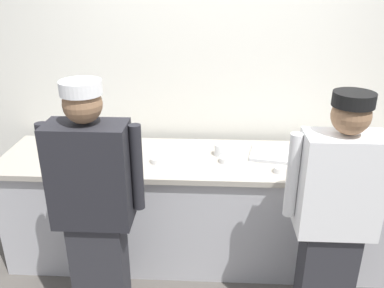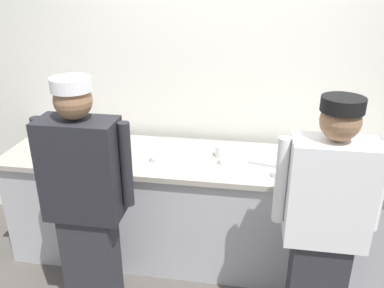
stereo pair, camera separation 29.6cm
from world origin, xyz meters
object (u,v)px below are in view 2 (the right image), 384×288
at_px(chef_near_left, 85,201).
at_px(ramekin_yellow_sauce, 278,174).
at_px(mixing_bowl_steel, 85,139).
at_px(ramekin_red_sauce, 225,161).
at_px(deli_cup, 221,151).
at_px(sheet_tray, 280,158).
at_px(ramekin_orange_sauce, 157,158).
at_px(plate_stack_front, 323,171).
at_px(chef_center, 324,225).

xyz_separation_m(chef_near_left, ramekin_yellow_sauce, (1.17, 0.51, 0.03)).
bearing_deg(mixing_bowl_steel, ramekin_red_sauce, -6.64).
distance_m(ramekin_red_sauce, deli_cup, 0.13).
bearing_deg(mixing_bowl_steel, sheet_tray, 0.34).
distance_m(sheet_tray, ramekin_orange_sauce, 0.92).
xyz_separation_m(plate_stack_front, ramekin_yellow_sauce, (-0.31, -0.08, -0.00)).
relative_size(chef_center, ramekin_yellow_sauce, 19.06).
xyz_separation_m(ramekin_yellow_sauce, ramekin_red_sauce, (-0.37, 0.15, -0.00)).
height_order(ramekin_red_sauce, deli_cup, deli_cup).
bearing_deg(plate_stack_front, ramekin_orange_sauce, 178.30).
relative_size(sheet_tray, ramekin_orange_sauce, 3.85).
relative_size(ramekin_yellow_sauce, ramekin_orange_sauce, 0.81).
height_order(plate_stack_front, sheet_tray, plate_stack_front).
distance_m(ramekin_yellow_sauce, deli_cup, 0.49).
distance_m(plate_stack_front, sheet_tray, 0.35).
relative_size(chef_center, sheet_tray, 4.03).
bearing_deg(ramekin_red_sauce, ramekin_yellow_sauce, -21.42).
relative_size(chef_center, plate_stack_front, 6.80).
height_order(mixing_bowl_steel, sheet_tray, mixing_bowl_steel).
height_order(ramekin_orange_sauce, deli_cup, deli_cup).
height_order(chef_near_left, sheet_tray, chef_near_left).
xyz_separation_m(chef_near_left, ramekin_red_sauce, (0.80, 0.66, 0.03)).
bearing_deg(chef_center, chef_near_left, -179.65).
distance_m(chef_near_left, deli_cup, 1.09).
bearing_deg(ramekin_yellow_sauce, chef_near_left, -156.49).
relative_size(chef_near_left, ramekin_yellow_sauce, 19.59).
bearing_deg(ramekin_yellow_sauce, ramekin_orange_sauce, 172.37).
bearing_deg(deli_cup, ramekin_red_sauce, -71.46).
bearing_deg(chef_near_left, chef_center, 0.35).
bearing_deg(chef_near_left, sheet_tray, 33.65).
distance_m(chef_center, ramekin_orange_sauce, 1.28).
height_order(sheet_tray, ramekin_yellow_sauce, ramekin_yellow_sauce).
bearing_deg(mixing_bowl_steel, chef_center, -23.99).
xyz_separation_m(chef_center, ramekin_red_sauce, (-0.62, 0.65, 0.05)).
bearing_deg(ramekin_orange_sauce, ramekin_yellow_sauce, -7.63).
height_order(chef_center, ramekin_red_sauce, chef_center).
distance_m(chef_near_left, sheet_tray, 1.44).
xyz_separation_m(mixing_bowl_steel, deli_cup, (1.09, -0.01, -0.02)).
bearing_deg(ramekin_yellow_sauce, mixing_bowl_steel, 169.54).
height_order(ramekin_yellow_sauce, deli_cup, deli_cup).
distance_m(mixing_bowl_steel, deli_cup, 1.09).
distance_m(chef_near_left, plate_stack_front, 1.60).
bearing_deg(chef_center, ramekin_yellow_sauce, 116.16).
height_order(chef_near_left, ramekin_yellow_sauce, chef_near_left).
bearing_deg(plate_stack_front, deli_cup, 165.80).
bearing_deg(mixing_bowl_steel, chef_near_left, -67.15).
bearing_deg(mixing_bowl_steel, deli_cup, -0.69).
relative_size(chef_near_left, mixing_bowl_steel, 5.25).
distance_m(chef_center, sheet_tray, 0.82).
relative_size(chef_near_left, deli_cup, 18.42).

